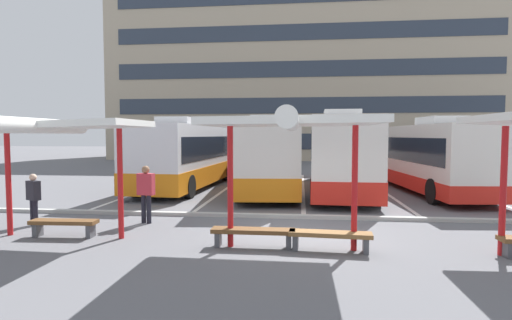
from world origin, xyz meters
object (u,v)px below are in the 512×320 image
Objects in this scene: bench_1 at (253,233)px; waiting_passenger_0 at (34,196)px; coach_bus_1 at (267,156)px; coach_bus_3 at (428,158)px; waiting_shelter_1 at (291,125)px; waiting_passenger_1 at (146,190)px; coach_bus_0 at (188,156)px; bench_2 at (330,236)px; coach_bus_2 at (339,155)px; waiting_shelter_0 at (56,128)px; bench_0 at (64,224)px.

bench_1 is 6.92m from waiting_passenger_0.
coach_bus_1 is 11.10m from waiting_passenger_0.
waiting_shelter_1 is at bearing -120.21° from coach_bus_3.
waiting_passenger_0 is 0.88× the size of waiting_passenger_1.
coach_bus_3 is 12.27m from waiting_shelter_1.
coach_bus_0 is at bearing 97.27° from waiting_passenger_1.
coach_bus_1 is 6.15× the size of bench_1.
waiting_passenger_0 is (-8.51, 1.72, 0.53)m from bench_2.
coach_bus_2 is (7.52, -0.46, 0.14)m from coach_bus_0.
coach_bus_3 reaches higher than bench_1.
waiting_shelter_1 is at bearing -63.21° from coach_bus_0.
waiting_shelter_0 reaches higher than bench_2.
coach_bus_1 is 11.28m from waiting_shelter_1.
waiting_passenger_1 is at bearing -82.73° from coach_bus_0.
waiting_passenger_1 is at bearing -142.88° from coach_bus_3.
coach_bus_2 is 10.44m from bench_2.
waiting_shelter_0 is at bearing 177.65° from bench_1.
coach_bus_3 is 5.41× the size of bench_2.
bench_1 is (4.60, -10.63, -1.26)m from coach_bus_0.
coach_bus_1 is 7.97× the size of waiting_passenger_0.
coach_bus_1 is 2.79× the size of waiting_shelter_0.
coach_bus_3 is 16.28m from waiting_passenger_0.
waiting_shelter_1 is at bearing -82.31° from coach_bus_1.
coach_bus_1 reaches higher than waiting_passenger_1.
bench_2 is at bearing -24.15° from waiting_passenger_1.
bench_2 is at bearing -3.66° from bench_1.
coach_bus_3 is at bearing 32.26° from waiting_passenger_0.
waiting_shelter_1 is 3.27× the size of waiting_passenger_0.
bench_2 is at bearing -11.41° from waiting_passenger_0.
coach_bus_3 reaches higher than waiting_passenger_1.
waiting_shelter_1 is 5.45m from waiting_passenger_1.
bench_2 is (-5.24, -10.40, -1.27)m from coach_bus_3.
waiting_passenger_0 is at bearing -138.35° from coach_bus_2.
coach_bus_0 reaches higher than waiting_passenger_1.
waiting_shelter_1 is at bearing -4.52° from waiting_shelter_0.
bench_1 is (-7.04, -10.28, -1.27)m from coach_bus_3.
coach_bus_0 is 8.44m from waiting_passenger_1.
coach_bus_0 is at bearing 76.84° from waiting_passenger_0.
coach_bus_0 is at bearing 87.46° from bench_0.
waiting_passenger_0 is 3.25m from waiting_passenger_1.
bench_1 is 4.26m from waiting_passenger_1.
waiting_shelter_1 reaches higher than bench_0.
coach_bus_0 is at bearing 87.51° from waiting_shelter_0.
waiting_shelter_0 is at bearing -140.20° from coach_bus_3.
coach_bus_2 reaches higher than coach_bus_3.
coach_bus_2 is 12.67m from bench_0.
bench_2 is at bearing -2.69° from waiting_shelter_0.
coach_bus_3 reaches higher than waiting_passenger_0.
waiting_shelter_0 is 3.14m from waiting_passenger_1.
coach_bus_3 is at bearing -1.73° from coach_bus_0.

